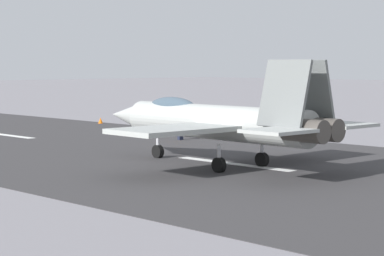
% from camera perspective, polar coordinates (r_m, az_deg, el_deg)
% --- Properties ---
extents(ground_plane, '(400.00, 400.00, 0.00)m').
position_cam_1_polar(ground_plane, '(40.76, 3.49, -2.77)').
color(ground_plane, gray).
extents(runway_strip, '(240.00, 26.00, 0.02)m').
position_cam_1_polar(runway_strip, '(40.75, 3.51, -2.76)').
color(runway_strip, '#353335').
rests_on(runway_strip, ground).
extents(fighter_jet, '(16.64, 13.82, 5.59)m').
position_cam_1_polar(fighter_jet, '(39.88, 1.88, 0.53)').
color(fighter_jet, '#A9ADA9').
rests_on(fighter_jet, ground).
extents(crew_person, '(0.66, 0.42, 1.66)m').
position_cam_1_polar(crew_person, '(53.81, -0.88, -0.03)').
color(crew_person, '#1E2338').
rests_on(crew_person, ground).
extents(marker_cone_mid, '(0.44, 0.44, 0.55)m').
position_cam_1_polar(marker_cone_mid, '(53.28, 8.16, -0.73)').
color(marker_cone_mid, orange).
rests_on(marker_cone_mid, ground).
extents(marker_cone_far, '(0.44, 0.44, 0.55)m').
position_cam_1_polar(marker_cone_far, '(69.40, -6.88, 0.56)').
color(marker_cone_far, orange).
rests_on(marker_cone_far, ground).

